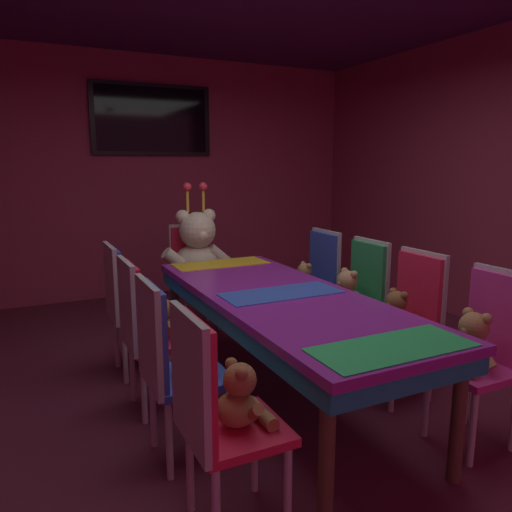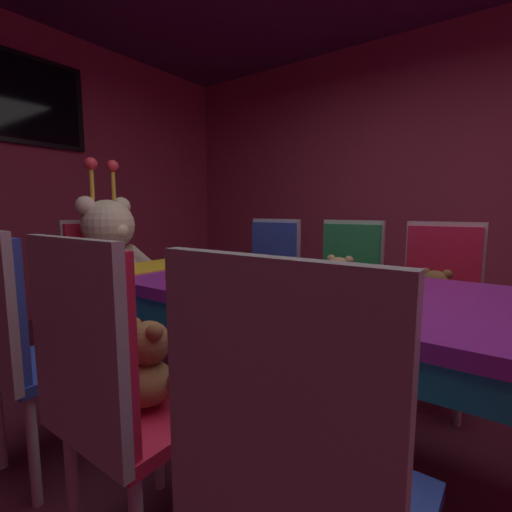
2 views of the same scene
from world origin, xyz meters
name	(u,v)px [view 2 (image 2 of 2)]	position (x,y,z in m)	size (l,w,h in m)	color
ground_plane	(328,454)	(0.00, 0.00, 0.00)	(7.90, 7.90, 0.00)	#591E33
wall_back	(6,171)	(0.00, 3.20, 1.40)	(5.20, 0.12, 2.80)	#99334C
wall_right	(447,174)	(2.60, 0.00, 1.40)	(0.12, 6.40, 2.80)	#99334C
banquet_table	(332,307)	(0.00, 0.00, 0.65)	(0.90, 2.43, 0.75)	purple
chair_left_1	(292,474)	(-0.85, -0.31, 0.60)	(0.42, 0.41, 0.98)	#2D47B2
teddy_left_1	(327,445)	(-0.70, -0.31, 0.57)	(0.21, 0.27, 0.26)	beige
chair_left_2	(107,378)	(-0.84, 0.28, 0.60)	(0.42, 0.41, 0.98)	red
teddy_left_2	(151,368)	(-0.69, 0.28, 0.57)	(0.22, 0.28, 0.27)	olive
chair_left_3	(17,333)	(-0.83, 0.89, 0.60)	(0.42, 0.41, 0.98)	#2D47B2
chair_right_1	(439,292)	(0.86, -0.26, 0.60)	(0.42, 0.41, 0.98)	red
teddy_right_1	(434,299)	(0.71, -0.26, 0.58)	(0.23, 0.30, 0.28)	brown
chair_right_2	(347,280)	(0.86, 0.28, 0.60)	(0.42, 0.41, 0.98)	#268C4C
teddy_right_2	(338,285)	(0.72, 0.28, 0.59)	(0.26, 0.33, 0.31)	tan
chair_right_3	(270,271)	(0.85, 0.88, 0.60)	(0.42, 0.41, 0.98)	#2D47B2
teddy_right_3	(259,278)	(0.71, 0.88, 0.57)	(0.21, 0.27, 0.26)	#9E7247
throne_chair	(98,275)	(0.00, 1.76, 0.60)	(0.41, 0.42, 0.98)	red
king_teddy_bear	(111,255)	(0.00, 1.59, 0.75)	(0.72, 0.56, 0.93)	beige
wall_tv	(4,94)	(0.00, 3.11, 2.05)	(1.38, 0.06, 0.80)	black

